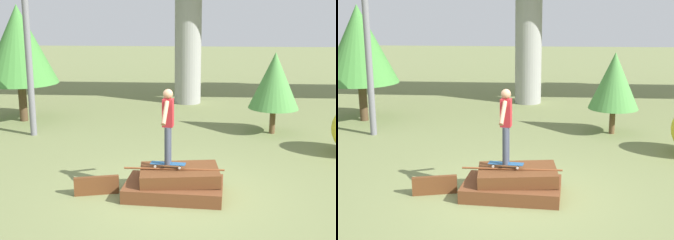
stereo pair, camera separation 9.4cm
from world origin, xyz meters
TOP-DOWN VIEW (x-y plane):
  - ground_plane at (0.00, 0.00)m, footprint 80.00×80.00m
  - scrap_pile at (0.04, 0.04)m, footprint 2.16×1.43m
  - scrap_plank_loose at (-1.67, -0.08)m, footprint 0.96×0.34m
  - skateboard at (-0.13, 0.06)m, footprint 0.77×0.28m
  - skater at (-0.13, 0.06)m, footprint 0.24×1.13m
  - tree_behind_left at (2.86, 5.34)m, footprint 1.58×1.58m
  - tree_behind_right at (-5.75, 6.45)m, footprint 2.61×2.61m

SIDE VIEW (x-z plane):
  - ground_plane at x=0.00m, z-range 0.00..0.00m
  - scrap_plank_loose at x=-1.67m, z-range 0.00..0.41m
  - scrap_pile at x=0.04m, z-range -0.05..0.57m
  - skateboard at x=-0.13m, z-range 0.64..0.73m
  - skater at x=-0.13m, z-range 0.82..2.43m
  - tree_behind_left at x=2.86m, z-range 0.41..3.01m
  - tree_behind_right at x=-5.75m, z-range 0.67..4.73m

